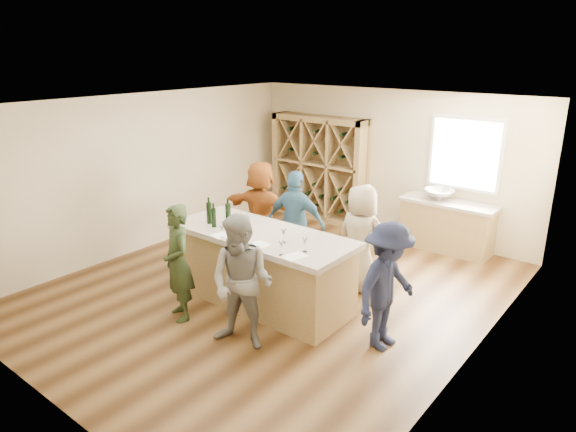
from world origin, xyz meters
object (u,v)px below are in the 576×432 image
Objects in this scene: wine_rack at (319,168)px; person_far_left at (261,210)px; person_far_right at (361,239)px; tasting_counter_base at (262,270)px; person_near_right at (242,283)px; person_near_left at (178,263)px; person_far_mid at (296,223)px; sink at (439,195)px; wine_bottle_c at (228,214)px; wine_bottle_d at (228,220)px; wine_bottle_a at (209,213)px; wine_bottle_b at (214,218)px; person_server at (387,286)px.

person_far_left is at bearing -78.77° from wine_rack.
person_far_right is 0.96× the size of person_far_left.
tasting_counter_base is 1.20m from person_near_right.
person_near_left is 0.94× the size of person_far_mid.
person_near_right is (-0.51, -4.63, -0.17)m from sink.
person_far_left is at bearing 112.70° from wine_bottle_c.
person_near_left is 0.93× the size of person_far_left.
person_near_right reaches higher than wine_bottle_d.
wine_rack reaches higher than sink.
person_far_left is at bearing 101.56° from wine_bottle_a.
person_far_mid is (0.43, 1.37, -0.36)m from wine_bottle_b.
sink is 1.91× the size of wine_bottle_d.
person_server is at bearing 5.10° from wine_bottle_a.
wine_rack is 4.09m from tasting_counter_base.
tasting_counter_base is 1.20m from person_far_mid.
wine_bottle_a is 0.19× the size of person_near_right.
person_far_left reaches higher than person_near_right.
person_far_right reaches higher than tasting_counter_base.
person_far_right is at bearing 41.52° from wine_bottle_c.
tasting_counter_base is 1.78m from person_far_left.
tasting_counter_base is at bearing -66.28° from wine_rack.
person_near_left is at bearing -109.60° from sink.
sink is 4.67m from person_near_right.
tasting_counter_base is at bearing 121.29° from person_far_left.
person_far_left reaches higher than sink.
person_far_left is (-1.15, 1.31, 0.36)m from tasting_counter_base.
sink is at bearing 65.71° from wine_bottle_b.
person_far_right is (1.46, 1.30, -0.41)m from wine_bottle_c.
person_near_left is at bearing -99.01° from wine_bottle_d.
person_server is at bearing 136.14° from person_far_right.
sink is at bearing 68.24° from wine_bottle_d.
tasting_counter_base is 1.22m from person_near_left.
person_near_right is at bearing -30.97° from wine_bottle_b.
wine_bottle_c is at bearing 62.75° from person_far_mid.
sink is 4.28m from wine_bottle_a.
wine_bottle_a reaches higher than sink.
wine_bottle_a is 0.19× the size of person_far_mid.
wine_bottle_d is at bearing 125.46° from person_near_right.
person_server reaches higher than person_near_left.
person_far_right is at bearing 80.53° from person_near_left.
wine_rack is at bearing 126.06° from person_near_left.
sink is 0.32× the size of person_near_right.
wine_bottle_c is at bearing 24.51° from wine_bottle_a.
person_near_left is (0.09, -0.77, -0.41)m from wine_bottle_b.
person_near_left reaches higher than wine_bottle_d.
wine_bottle_d is at bearing 15.25° from wine_bottle_b.
wine_rack is at bearing -73.84° from person_far_mid.
person_server is at bearing 46.86° from person_near_left.
sink is at bearing -1.49° from wine_rack.
person_server is 1.58m from person_far_right.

